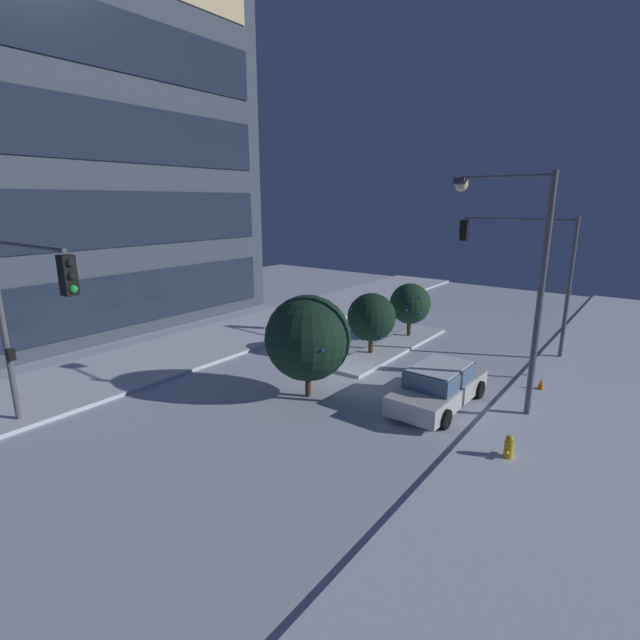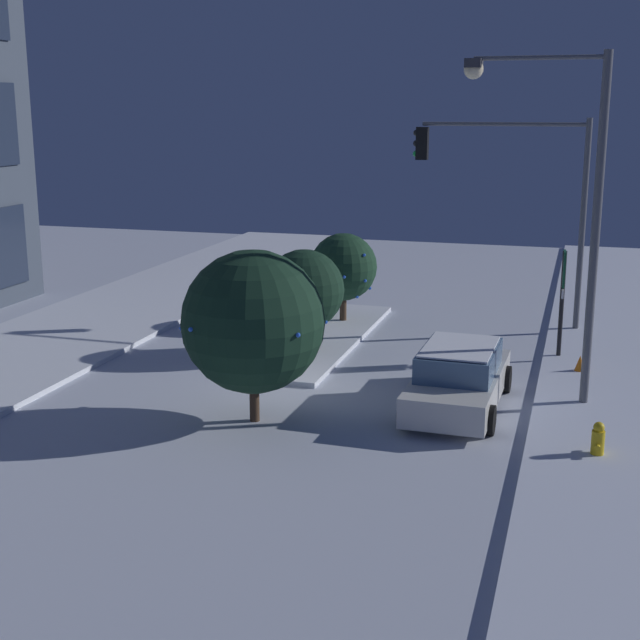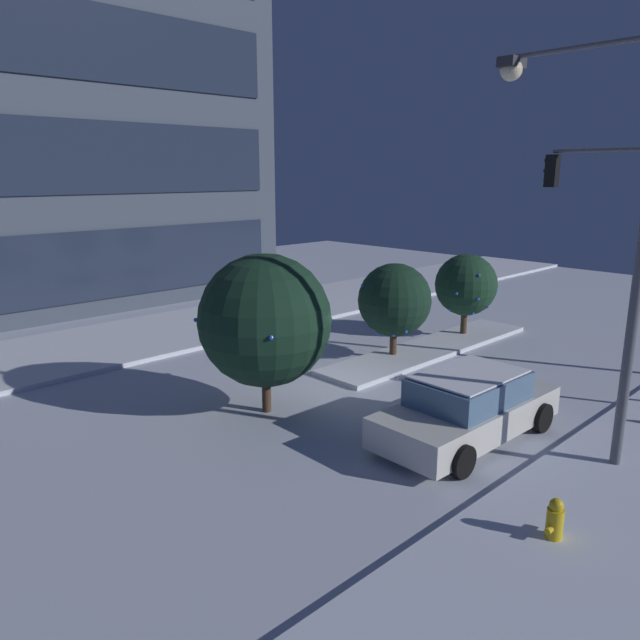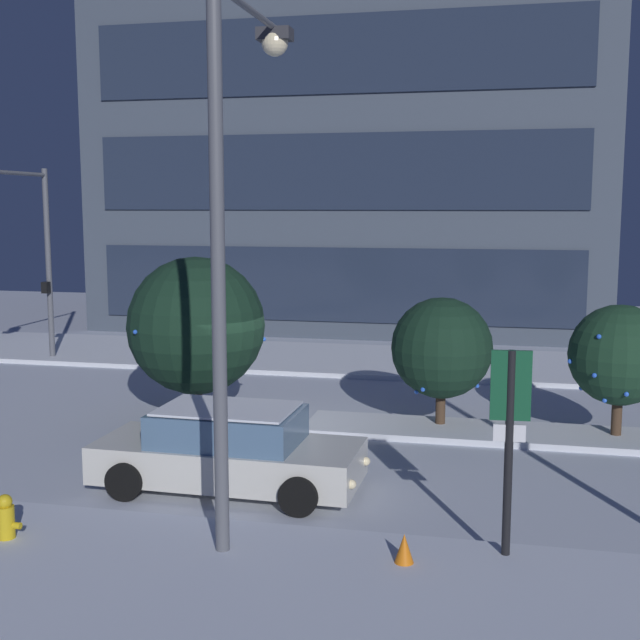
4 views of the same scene
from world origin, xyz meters
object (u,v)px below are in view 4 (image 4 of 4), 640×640
Objects in this scene: decorated_tree_median at (442,348)px; decorated_tree_right_of_median at (620,355)px; fire_hydrant at (6,522)px; car_near at (228,450)px; traffic_light_corner_far_left at (12,231)px; street_lamp_arched at (237,191)px; decorated_tree_left_of_median at (196,326)px; parking_info_sign at (509,428)px; construction_cone at (404,553)px.

decorated_tree_median is 1.02× the size of decorated_tree_right_of_median.
fire_hydrant is 9.89m from decorated_tree_median.
car_near reaches higher than fire_hydrant.
car_near is 13.36m from traffic_light_corner_far_left.
street_lamp_arched is 5.93m from fire_hydrant.
traffic_light_corner_far_left is 2.09× the size of decorated_tree_right_of_median.
decorated_tree_left_of_median is at bearing 88.25° from fire_hydrant.
decorated_tree_left_of_median is (-6.96, 6.32, 0.32)m from parking_info_sign.
street_lamp_arched is 7.96m from decorated_tree_median.
decorated_tree_median is at bearing 7.58° from parking_info_sign.
construction_cone is at bearing -36.70° from car_near.
decorated_tree_median reaches higher than decorated_tree_right_of_median.
car_near is at bearing 52.21° from fire_hydrant.
construction_cone is at bearing -89.53° from decorated_tree_median.
car_near is 5.00m from decorated_tree_left_of_median.
decorated_tree_right_of_median reaches higher than fire_hydrant.
traffic_light_corner_far_left reaches higher than decorated_tree_left_of_median.
street_lamp_arched is 2.72× the size of decorated_tree_right_of_median.
car_near is at bearing 62.27° from parking_info_sign.
decorated_tree_left_of_median reaches higher than decorated_tree_median.
decorated_tree_right_of_median is (2.32, 6.78, -0.09)m from parking_info_sign.
traffic_light_corner_far_left is 11.18× the size of construction_cone.
decorated_tree_right_of_median is (7.10, 4.69, 1.15)m from car_near.
traffic_light_corner_far_left is 18.07m from parking_info_sign.
street_lamp_arched is at bearing -64.93° from car_near.
street_lamp_arched is at bearing 83.95° from parking_info_sign.
construction_cone is (2.56, -0.72, -4.93)m from street_lamp_arched.
decorated_tree_left_of_median is (0.22, 7.31, 1.89)m from fire_hydrant.
parking_info_sign is at bearing -78.37° from decorated_tree_median.
decorated_tree_median is (2.50, 6.77, -3.35)m from street_lamp_arched.
traffic_light_corner_far_left reaches higher than parking_info_sign.
decorated_tree_median is (3.37, 4.81, 1.15)m from car_near.
street_lamp_arched reaches higher than decorated_tree_median.
decorated_tree_right_of_median is (9.28, 0.47, -0.41)m from decorated_tree_left_of_median.
decorated_tree_right_of_median is at bearing -22.91° from parking_info_sign.
traffic_light_corner_far_left is 8.84m from decorated_tree_left_of_median.
decorated_tree_median is at bearing 53.90° from fire_hydrant.
decorated_tree_left_of_median is at bearing 59.34° from traffic_light_corner_far_left.
traffic_light_corner_far_left is 2.06× the size of decorated_tree_median.
fire_hydrant is at bearing -126.10° from decorated_tree_median.
construction_cone is (5.60, -6.90, -2.00)m from decorated_tree_left_of_median.
decorated_tree_right_of_median is (6.24, 6.65, -3.34)m from street_lamp_arched.
car_near is 1.57× the size of parking_info_sign.
traffic_light_corner_far_left is at bearing 121.55° from fire_hydrant.
construction_cone is at bearing 108.97° from parking_info_sign.
decorated_tree_left_of_median is at bearing -173.88° from decorated_tree_median.
decorated_tree_right_of_median is (9.50, 7.78, 1.48)m from fire_hydrant.
decorated_tree_median is at bearing 6.12° from decorated_tree_left_of_median.
car_near is 0.60× the size of street_lamp_arched.
decorated_tree_median is 7.65m from construction_cone.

